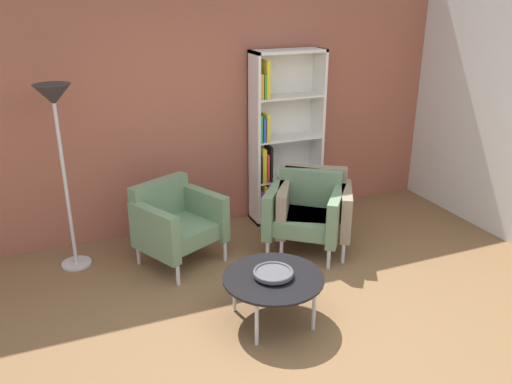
{
  "coord_description": "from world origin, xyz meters",
  "views": [
    {
      "loc": [
        -1.55,
        -2.85,
        2.52
      ],
      "look_at": [
        -0.02,
        0.84,
        0.95
      ],
      "focal_mm": 36.93,
      "sensor_mm": 36.0,
      "label": 1
    }
  ],
  "objects_px": {
    "bookshelf_tall": "(280,141)",
    "armchair_corner_red": "(306,211)",
    "decorative_bowl": "(273,273)",
    "armchair_by_bookshelf": "(176,222)",
    "floor_lamp_torchiere": "(56,118)",
    "armchair_spare_guest": "(314,208)",
    "coffee_table_low": "(273,280)"
  },
  "relations": [
    {
      "from": "bookshelf_tall",
      "to": "armchair_by_bookshelf",
      "type": "distance_m",
      "value": 1.55
    },
    {
      "from": "armchair_by_bookshelf",
      "to": "floor_lamp_torchiere",
      "type": "bearing_deg",
      "value": 137.0
    },
    {
      "from": "bookshelf_tall",
      "to": "armchair_by_bookshelf",
      "type": "height_order",
      "value": "bookshelf_tall"
    },
    {
      "from": "coffee_table_low",
      "to": "armchair_by_bookshelf",
      "type": "xyz_separation_m",
      "value": [
        -0.45,
        1.27,
        0.04
      ]
    },
    {
      "from": "coffee_table_low",
      "to": "floor_lamp_torchiere",
      "type": "bearing_deg",
      "value": 131.73
    },
    {
      "from": "bookshelf_tall",
      "to": "armchair_corner_red",
      "type": "height_order",
      "value": "bookshelf_tall"
    },
    {
      "from": "coffee_table_low",
      "to": "floor_lamp_torchiere",
      "type": "xyz_separation_m",
      "value": [
        -1.39,
        1.55,
        1.08
      ]
    },
    {
      "from": "floor_lamp_torchiere",
      "to": "armchair_by_bookshelf",
      "type": "bearing_deg",
      "value": -16.97
    },
    {
      "from": "coffee_table_low",
      "to": "armchair_corner_red",
      "type": "distance_m",
      "value": 1.3
    },
    {
      "from": "armchair_by_bookshelf",
      "to": "armchair_corner_red",
      "type": "bearing_deg",
      "value": -37.44
    },
    {
      "from": "coffee_table_low",
      "to": "floor_lamp_torchiere",
      "type": "height_order",
      "value": "floor_lamp_torchiere"
    },
    {
      "from": "decorative_bowl",
      "to": "armchair_spare_guest",
      "type": "xyz_separation_m",
      "value": [
        0.93,
        1.06,
        -0.02
      ]
    },
    {
      "from": "armchair_corner_red",
      "to": "coffee_table_low",
      "type": "bearing_deg",
      "value": -90.15
    },
    {
      "from": "bookshelf_tall",
      "to": "decorative_bowl",
      "type": "xyz_separation_m",
      "value": [
        -0.9,
        -1.84,
        -0.48
      ]
    },
    {
      "from": "armchair_by_bookshelf",
      "to": "armchair_corner_red",
      "type": "distance_m",
      "value": 1.29
    },
    {
      "from": "armchair_spare_guest",
      "to": "floor_lamp_torchiere",
      "type": "relative_size",
      "value": 0.54
    },
    {
      "from": "coffee_table_low",
      "to": "decorative_bowl",
      "type": "height_order",
      "value": "decorative_bowl"
    },
    {
      "from": "decorative_bowl",
      "to": "armchair_by_bookshelf",
      "type": "relative_size",
      "value": 0.35
    },
    {
      "from": "armchair_corner_red",
      "to": "floor_lamp_torchiere",
      "type": "height_order",
      "value": "floor_lamp_torchiere"
    },
    {
      "from": "armchair_by_bookshelf",
      "to": "armchair_spare_guest",
      "type": "height_order",
      "value": "same"
    },
    {
      "from": "floor_lamp_torchiere",
      "to": "decorative_bowl",
      "type": "bearing_deg",
      "value": -48.27
    },
    {
      "from": "armchair_by_bookshelf",
      "to": "armchair_spare_guest",
      "type": "relative_size",
      "value": 0.98
    },
    {
      "from": "floor_lamp_torchiere",
      "to": "coffee_table_low",
      "type": "bearing_deg",
      "value": -48.27
    },
    {
      "from": "coffee_table_low",
      "to": "decorative_bowl",
      "type": "bearing_deg",
      "value": 0.0
    },
    {
      "from": "armchair_spare_guest",
      "to": "floor_lamp_torchiere",
      "type": "xyz_separation_m",
      "value": [
        -2.32,
        0.5,
        1.03
      ]
    },
    {
      "from": "bookshelf_tall",
      "to": "decorative_bowl",
      "type": "distance_m",
      "value": 2.11
    },
    {
      "from": "armchair_by_bookshelf",
      "to": "floor_lamp_torchiere",
      "type": "xyz_separation_m",
      "value": [
        -0.93,
        0.28,
        1.03
      ]
    },
    {
      "from": "armchair_corner_red",
      "to": "floor_lamp_torchiere",
      "type": "relative_size",
      "value": 0.55
    },
    {
      "from": "armchair_by_bookshelf",
      "to": "floor_lamp_torchiere",
      "type": "distance_m",
      "value": 1.42
    },
    {
      "from": "armchair_spare_guest",
      "to": "bookshelf_tall",
      "type": "bearing_deg",
      "value": 122.42
    },
    {
      "from": "decorative_bowl",
      "to": "armchair_corner_red",
      "type": "bearing_deg",
      "value": 51.29
    },
    {
      "from": "decorative_bowl",
      "to": "armchair_corner_red",
      "type": "distance_m",
      "value": 1.3
    }
  ]
}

